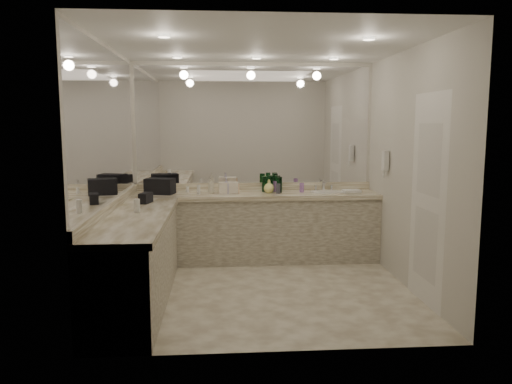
{
  "coord_description": "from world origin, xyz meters",
  "views": [
    {
      "loc": [
        -0.45,
        -5.23,
        1.8
      ],
      "look_at": [
        -0.05,
        0.4,
        1.02
      ],
      "focal_mm": 35.0,
      "sensor_mm": 36.0,
      "label": 1
    }
  ],
  "objects": [
    {
      "name": "black_toiletry_bag",
      "position": [
        -1.23,
        1.19,
        1.0
      ],
      "size": [
        0.4,
        0.31,
        0.2
      ],
      "primitive_type": "cube",
      "rotation": [
        0.0,
        0.0,
        -0.26
      ],
      "color": "black",
      "rests_on": "vanity_back_top"
    },
    {
      "name": "amenity_bottle_2",
      "position": [
        -0.28,
        1.3,
        0.94
      ],
      "size": [
        0.04,
        0.04,
        0.08
      ],
      "primitive_type": "cylinder",
      "color": "#F2D84C",
      "rests_on": "vanity_back_top"
    },
    {
      "name": "wall_phone",
      "position": [
        1.56,
        0.7,
        1.35
      ],
      "size": [
        0.06,
        0.1,
        0.24
      ],
      "primitive_type": "cube",
      "color": "white",
      "rests_on": "wall_right"
    },
    {
      "name": "amenity_bottle_4",
      "position": [
        -0.23,
        1.15,
        0.96
      ],
      "size": [
        0.05,
        0.05,
        0.13
      ],
      "primitive_type": "cylinder",
      "color": "#E0B28C",
      "rests_on": "vanity_back_top"
    },
    {
      "name": "ceiling",
      "position": [
        0.0,
        0.0,
        2.6
      ],
      "size": [
        3.2,
        3.2,
        0.0
      ],
      "primitive_type": "plane",
      "color": "white",
      "rests_on": "floor"
    },
    {
      "name": "lotion_left",
      "position": [
        -1.3,
        -0.16,
        0.97
      ],
      "size": [
        0.06,
        0.06,
        0.14
      ],
      "primitive_type": "cylinder",
      "color": "white",
      "rests_on": "vanity_left_top"
    },
    {
      "name": "wall_right",
      "position": [
        1.6,
        0.0,
        1.3
      ],
      "size": [
        0.02,
        3.0,
        2.6
      ],
      "primitive_type": "cube",
      "color": "beige",
      "rests_on": "floor"
    },
    {
      "name": "soap_bottle_b",
      "position": [
        -0.38,
        1.16,
        1.0
      ],
      "size": [
        0.12,
        0.12,
        0.21
      ],
      "primitive_type": "imported",
      "rotation": [
        0.0,
        0.0,
        -0.31
      ],
      "color": "#B9AECB",
      "rests_on": "vanity_back_top"
    },
    {
      "name": "soap_bottle_a",
      "position": [
        -0.57,
        1.19,
        1.0
      ],
      "size": [
        0.09,
        0.09,
        0.21
      ],
      "primitive_type": "imported",
      "rotation": [
        0.0,
        0.0,
        -0.05
      ],
      "color": "beige",
      "rests_on": "vanity_back_top"
    },
    {
      "name": "wall_back",
      "position": [
        0.0,
        1.5,
        1.3
      ],
      "size": [
        3.2,
        0.02,
        2.6
      ],
      "primitive_type": "cube",
      "color": "beige",
      "rests_on": "floor"
    },
    {
      "name": "vanity_left_top",
      "position": [
        -1.29,
        -0.3,
        0.87
      ],
      "size": [
        0.64,
        2.42,
        0.06
      ],
      "primitive_type": "cube",
      "color": "#EEE6CC",
      "rests_on": "vanity_left_base"
    },
    {
      "name": "black_bag_spill",
      "position": [
        -1.3,
        0.45,
        0.96
      ],
      "size": [
        0.15,
        0.23,
        0.12
      ],
      "primitive_type": "cube",
      "rotation": [
        0.0,
        0.0,
        -0.25
      ],
      "color": "black",
      "rests_on": "vanity_left_top"
    },
    {
      "name": "green_bottle_3",
      "position": [
        0.32,
        1.2,
        1.0
      ],
      "size": [
        0.07,
        0.07,
        0.21
      ],
      "primitive_type": "cylinder",
      "color": "#10491F",
      "rests_on": "vanity_back_top"
    },
    {
      "name": "amenity_bottle_5",
      "position": [
        -1.11,
        1.28,
        0.93
      ],
      "size": [
        0.06,
        0.06,
        0.07
      ],
      "primitive_type": "cylinder",
      "color": "white",
      "rests_on": "vanity_back_top"
    },
    {
      "name": "vanity_left_base",
      "position": [
        -1.3,
        -0.3,
        0.42
      ],
      "size": [
        0.6,
        2.4,
        0.84
      ],
      "primitive_type": "cube",
      "color": "beige",
      "rests_on": "floor"
    },
    {
      "name": "green_bottle_0",
      "position": [
        0.14,
        1.3,
        1.0
      ],
      "size": [
        0.07,
        0.07,
        0.21
      ],
      "primitive_type": "cylinder",
      "color": "#10491F",
      "rests_on": "vanity_back_top"
    },
    {
      "name": "amenity_bottle_0",
      "position": [
        0.28,
        1.31,
        0.97
      ],
      "size": [
        0.05,
        0.05,
        0.14
      ],
      "primitive_type": "cylinder",
      "color": "#9966B2",
      "rests_on": "vanity_back_top"
    },
    {
      "name": "hand_towel",
      "position": [
        1.26,
        1.13,
        0.92
      ],
      "size": [
        0.24,
        0.18,
        0.04
      ],
      "primitive_type": "cube",
      "rotation": [
        0.0,
        0.0,
        0.13
      ],
      "color": "white",
      "rests_on": "vanity_back_top"
    },
    {
      "name": "backsplash_back",
      "position": [
        0.0,
        1.48,
        0.95
      ],
      "size": [
        3.2,
        0.04,
        0.1
      ],
      "primitive_type": "cube",
      "color": "#EEE6CC",
      "rests_on": "vanity_back_top"
    },
    {
      "name": "vanity_back_base",
      "position": [
        0.0,
        1.2,
        0.42
      ],
      "size": [
        3.2,
        0.6,
        0.84
      ],
      "primitive_type": "cube",
      "color": "beige",
      "rests_on": "floor"
    },
    {
      "name": "amenity_bottle_6",
      "position": [
        0.3,
        1.12,
        0.97
      ],
      "size": [
        0.05,
        0.05,
        0.13
      ],
      "primitive_type": "cylinder",
      "color": "#3F3F4C",
      "rests_on": "vanity_back_top"
    },
    {
      "name": "faucet",
      "position": [
        0.95,
        1.41,
        0.97
      ],
      "size": [
        0.24,
        0.16,
        0.14
      ],
      "primitive_type": "cube",
      "color": "silver",
      "rests_on": "vanity_back_top"
    },
    {
      "name": "soap_bottle_c",
      "position": [
        0.18,
        1.19,
        0.99
      ],
      "size": [
        0.16,
        0.16,
        0.18
      ],
      "primitive_type": "imported",
      "rotation": [
        0.0,
        0.0,
        -0.22
      ],
      "color": "#F7EE84",
      "rests_on": "vanity_back_top"
    },
    {
      "name": "door",
      "position": [
        1.59,
        -0.5,
        1.05
      ],
      "size": [
        0.02,
        0.82,
        2.1
      ],
      "primitive_type": "cube",
      "color": "white",
      "rests_on": "wall_right"
    },
    {
      "name": "sink",
      "position": [
        0.95,
        1.2,
        0.9
      ],
      "size": [
        0.44,
        0.44,
        0.03
      ],
      "primitive_type": "cylinder",
      "color": "white",
      "rests_on": "vanity_back_top"
    },
    {
      "name": "amenity_bottle_1",
      "position": [
        0.62,
        1.22,
        0.96
      ],
      "size": [
        0.06,
        0.06,
        0.12
      ],
      "primitive_type": "cylinder",
      "color": "#9966B2",
      "rests_on": "vanity_back_top"
    },
    {
      "name": "wall_left",
      "position": [
        -1.6,
        0.0,
        1.3
      ],
      "size": [
        0.02,
        3.0,
        2.6
      ],
      "primitive_type": "cube",
      "color": "beige",
      "rests_on": "floor"
    },
    {
      "name": "mirror_back",
      "position": [
        0.0,
        1.49,
        1.77
      ],
      "size": [
        3.12,
        0.01,
        1.55
      ],
      "primitive_type": "cube",
      "color": "white",
      "rests_on": "wall_back"
    },
    {
      "name": "amenity_bottle_7",
      "position": [
        -0.88,
        1.31,
        0.94
      ],
      "size": [
        0.04,
        0.04,
        0.08
      ],
      "primitive_type": "cylinder",
      "color": "white",
      "rests_on": "vanity_back_top"
    },
    {
      "name": "vanity_back_top",
      "position": [
        0.0,
        1.19,
        0.87
      ],
      "size": [
        3.2,
        0.64,
        0.06
      ],
      "primitive_type": "cube",
      "color": "#EEE6CC",
      "rests_on": "vanity_back_base"
    },
    {
      "name": "mirror_left",
      "position": [
        -1.59,
        0.0,
        1.77
      ],
      "size": [
        0.01,
        2.92,
        1.55
      ],
      "primitive_type": "cube",
      "color": "white",
      "rests_on": "wall_left"
    },
    {
      "name": "floor",
      "position": [
        0.0,
        0.0,
        0.0
      ],
      "size": [
        3.2,
        3.2,
        0.0
      ],
      "primitive_type": "plane",
      "color": "beige",
      "rests_on": "ground"
    },
    {
      "name": "amenity_bottle_3",
      "position": [
        -0.73,
        1.13,
        0.96
      ],
      "size": [
        0.04,
        0.04,
        0.12
      ],
      "primitive_type": "cylinder",
      "color": "white",
      "rests_on": "vanity_back_top"
    },
    {
      "name": "green_bottle_1",
      "position": [
        0.31,
        1.34,
        1.0
      ],
      "size": [
        0.07,
        0.07,
        0.21
      ],
      "primitive_type": "cylinder",
      "color": "#10491F",
      "rests_on": "vanity_back_top"
    },
    {
      "name": "cream_cosmetic_case",
      "position": [
        -0.35,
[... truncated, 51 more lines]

